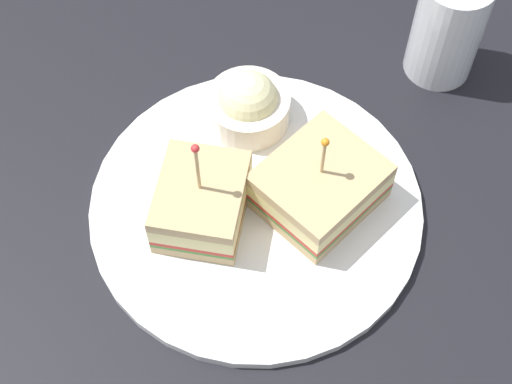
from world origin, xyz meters
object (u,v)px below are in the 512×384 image
Objects in this scene: plate at (256,206)px; drink_glass at (446,32)px; coleslaw_bowl at (243,105)px; sandwich_half_back at (320,189)px; sandwich_half_front at (201,202)px.

drink_glass is at bearing -141.75° from plate.
sandwich_half_back is at bearing 121.59° from coleslaw_bowl.
sandwich_half_front is 0.97× the size of drink_glass.
sandwich_half_front is at bearing 33.90° from drink_glass.
drink_glass is at bearing -163.34° from coleslaw_bowl.
sandwich_half_back reaches higher than coleslaw_bowl.
plate is at bearing 38.25° from drink_glass.
drink_glass is (-20.16, -6.03, 1.69)cm from coleslaw_bowl.
sandwich_half_back is 1.67× the size of coleslaw_bowl.
drink_glass is (-14.12, -15.86, 1.53)cm from sandwich_half_back.
sandwich_half_back is 11.54cm from coleslaw_bowl.
sandwich_half_front is 11.28cm from coleslaw_bowl.
plate is 6.28cm from sandwich_half_back.
coleslaw_bowl is 0.70× the size of drink_glass.
coleslaw_bowl is at bearing -112.52° from sandwich_half_front.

